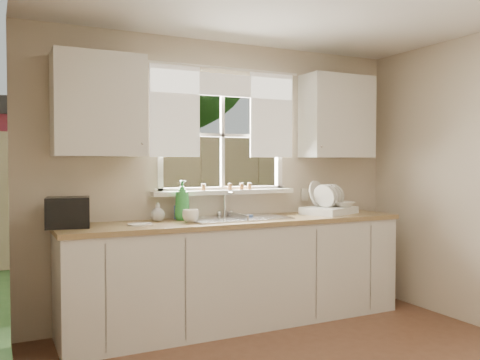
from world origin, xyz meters
name	(u,v)px	position (x,y,z in m)	size (l,w,h in m)	color
room_walls	(376,192)	(0.00, -0.07, 1.24)	(3.62, 4.02, 2.50)	beige
window	(223,153)	(0.00, 2.00, 1.49)	(1.38, 0.16, 1.06)	white
curtains	(225,104)	(0.00, 1.95, 1.93)	(1.50, 0.03, 0.81)	white
base_cabinets	(238,274)	(0.00, 1.68, 0.43)	(3.00, 0.62, 0.87)	silver
countertop	(238,221)	(0.00, 1.68, 0.89)	(3.04, 0.65, 0.04)	olive
upper_cabinet_left	(99,105)	(-1.15, 1.82, 1.85)	(0.70, 0.33, 0.80)	silver
upper_cabinet_right	(337,117)	(1.15, 1.82, 1.85)	(0.70, 0.33, 0.80)	silver
wall_outlet	(305,195)	(0.88, 1.99, 1.08)	(0.08, 0.01, 0.12)	beige
sill_jars	(231,187)	(0.06, 1.94, 1.18)	(0.50, 0.04, 0.06)	brown
backyard	(122,64)	(0.58, 8.42, 3.46)	(20.00, 10.00, 6.13)	#335421
sink	(237,227)	(0.00, 1.71, 0.84)	(0.88, 0.52, 0.40)	#B7B7BC
dish_rack	(328,207)	(0.97, 1.72, 0.98)	(0.59, 0.53, 0.31)	white
bowl	(343,204)	(1.11, 1.66, 1.00)	(0.21, 0.21, 0.05)	white
soap_bottle_a	(182,200)	(-0.46, 1.83, 1.08)	(0.13, 0.13, 0.34)	#2E8E39
soap_bottle_b	(180,209)	(-0.46, 1.88, 1.00)	(0.08, 0.08, 0.18)	#2F62B1
soap_bottle_c	(158,212)	(-0.67, 1.85, 0.99)	(0.12, 0.12, 0.15)	beige
saucer	(140,224)	(-0.88, 1.64, 0.92)	(0.19, 0.19, 0.01)	white
cup	(191,216)	(-0.46, 1.63, 0.96)	(0.14, 0.14, 0.11)	white
black_appliance	(68,212)	(-1.40, 1.75, 1.02)	(0.31, 0.27, 0.23)	black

